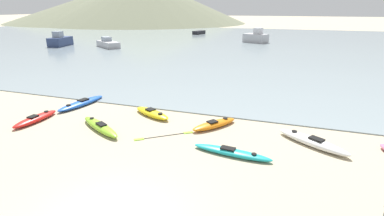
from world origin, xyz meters
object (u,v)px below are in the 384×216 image
(kayak_on_sand_3, at_px, (312,142))
(kayak_on_sand_4, at_px, (36,119))
(kayak_on_sand_1, at_px, (214,124))
(moored_boat_2, at_px, (108,44))
(moored_boat_3, at_px, (199,32))
(moored_boat_4, at_px, (60,41))
(kayak_on_sand_7, at_px, (152,113))
(kayak_on_sand_2, at_px, (81,103))
(loose_paddle, at_px, (164,136))
(moored_boat_0, at_px, (256,37))
(kayak_on_sand_0, at_px, (100,126))
(kayak_on_sand_5, at_px, (232,152))

(kayak_on_sand_3, distance_m, kayak_on_sand_4, 13.65)
(kayak_on_sand_1, distance_m, moored_boat_2, 33.20)
(moored_boat_3, distance_m, moored_boat_4, 29.73)
(moored_boat_4, bearing_deg, kayak_on_sand_7, -40.55)
(kayak_on_sand_2, relative_size, loose_paddle, 1.54)
(kayak_on_sand_1, bearing_deg, moored_boat_0, 94.86)
(kayak_on_sand_2, relative_size, moored_boat_3, 0.95)
(kayak_on_sand_0, bearing_deg, loose_paddle, 5.78)
(kayak_on_sand_3, distance_m, moored_boat_3, 54.89)
(kayak_on_sand_4, xyz_separation_m, moored_boat_2, (-13.64, 26.60, 0.42))
(kayak_on_sand_0, relative_size, kayak_on_sand_5, 0.97)
(moored_boat_3, bearing_deg, loose_paddle, -73.66)
(kayak_on_sand_3, bearing_deg, kayak_on_sand_7, 172.70)
(kayak_on_sand_7, bearing_deg, moored_boat_0, 89.30)
(kayak_on_sand_0, bearing_deg, kayak_on_sand_5, -4.01)
(kayak_on_sand_0, height_order, kayak_on_sand_4, kayak_on_sand_0)
(kayak_on_sand_0, distance_m, kayak_on_sand_2, 4.40)
(kayak_on_sand_5, distance_m, loose_paddle, 3.43)
(moored_boat_4, bearing_deg, kayak_on_sand_5, -39.17)
(kayak_on_sand_1, bearing_deg, kayak_on_sand_2, 175.48)
(kayak_on_sand_4, xyz_separation_m, loose_paddle, (7.11, 0.50, -0.14))
(kayak_on_sand_4, xyz_separation_m, kayak_on_sand_5, (10.44, -0.29, -0.03))
(kayak_on_sand_7, bearing_deg, kayak_on_sand_0, -119.95)
(loose_paddle, bearing_deg, moored_boat_4, 138.57)
(kayak_on_sand_5, bearing_deg, kayak_on_sand_7, 148.97)
(kayak_on_sand_1, height_order, kayak_on_sand_2, kayak_on_sand_1)
(kayak_on_sand_0, height_order, moored_boat_2, moored_boat_2)
(kayak_on_sand_3, height_order, kayak_on_sand_7, kayak_on_sand_3)
(moored_boat_2, bearing_deg, kayak_on_sand_1, -46.99)
(kayak_on_sand_5, bearing_deg, kayak_on_sand_4, 178.39)
(moored_boat_3, bearing_deg, kayak_on_sand_4, -81.24)
(kayak_on_sand_5, height_order, kayak_on_sand_7, kayak_on_sand_7)
(moored_boat_3, relative_size, loose_paddle, 1.62)
(kayak_on_sand_2, xyz_separation_m, kayak_on_sand_4, (-0.49, -3.00, 0.00))
(moored_boat_2, relative_size, moored_boat_3, 1.35)
(kayak_on_sand_1, xyz_separation_m, moored_boat_0, (-3.20, 37.61, 0.73))
(kayak_on_sand_4, height_order, kayak_on_sand_5, kayak_on_sand_4)
(moored_boat_0, height_order, moored_boat_3, moored_boat_0)
(kayak_on_sand_0, xyz_separation_m, kayak_on_sand_4, (-3.86, -0.17, -0.02))
(moored_boat_0, xyz_separation_m, loose_paddle, (1.30, -39.45, -0.87))
(kayak_on_sand_2, bearing_deg, kayak_on_sand_7, -2.77)
(kayak_on_sand_5, bearing_deg, kayak_on_sand_1, 118.77)
(kayak_on_sand_7, relative_size, moored_boat_3, 0.73)
(kayak_on_sand_2, xyz_separation_m, moored_boat_0, (5.31, 36.94, 0.73))
(kayak_on_sand_4, bearing_deg, kayak_on_sand_7, 27.34)
(kayak_on_sand_0, height_order, moored_boat_0, moored_boat_0)
(moored_boat_3, bearing_deg, kayak_on_sand_3, -66.85)
(moored_boat_3, bearing_deg, moored_boat_4, -116.53)
(kayak_on_sand_1, distance_m, kayak_on_sand_3, 4.58)
(kayak_on_sand_3, xyz_separation_m, moored_boat_3, (-21.58, 50.47, 0.24))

